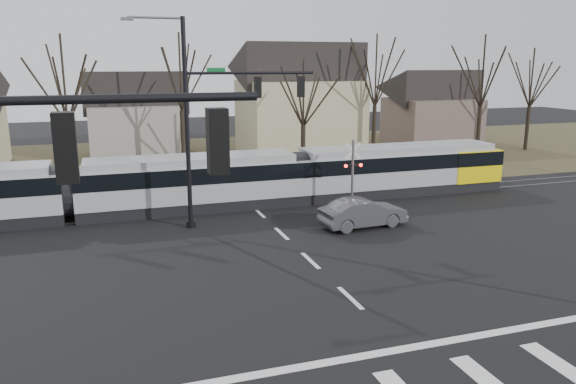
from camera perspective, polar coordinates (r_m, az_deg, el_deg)
name	(u,v)px	position (r m, az deg, el deg)	size (l,w,h in m)	color
ground	(376,322)	(18.66, 8.95, -12.94)	(140.00, 140.00, 0.00)	black
grass_verge	(203,160)	(48.17, -8.64, 3.23)	(140.00, 28.00, 0.01)	#38331E
stop_line	(405,349)	(17.26, 11.76, -15.31)	(28.00, 0.35, 0.01)	silver
lane_dashes	(250,204)	(32.84, -3.84, -1.27)	(0.18, 30.00, 0.01)	silver
rail_pair	(251,205)	(32.64, -3.75, -1.31)	(90.00, 1.52, 0.06)	#59595E
tram	(189,181)	(31.80, -10.04, 1.12)	(39.91, 2.96, 3.03)	gray
sedan	(363,213)	(28.44, 7.66, -2.11)	(4.60, 1.99, 1.47)	#3F3F45
signal_pole_far	(219,113)	(27.97, -7.02, 8.00)	(9.28, 0.44, 10.20)	black
rail_crossing_signal	(352,178)	(31.11, 6.56, 1.42)	(1.08, 0.36, 4.00)	#59595B
tree_row	(242,105)	(42.12, -4.74, 8.78)	(59.20, 7.20, 10.00)	black
house_b	(136,111)	(51.07, -15.16, 7.97)	(8.64, 7.56, 7.65)	gray
house_c	(299,95)	(50.80, 1.15, 9.82)	(10.80, 8.64, 10.10)	tan
house_d	(432,104)	(59.30, 14.44, 8.66)	(8.64, 7.56, 7.65)	brown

